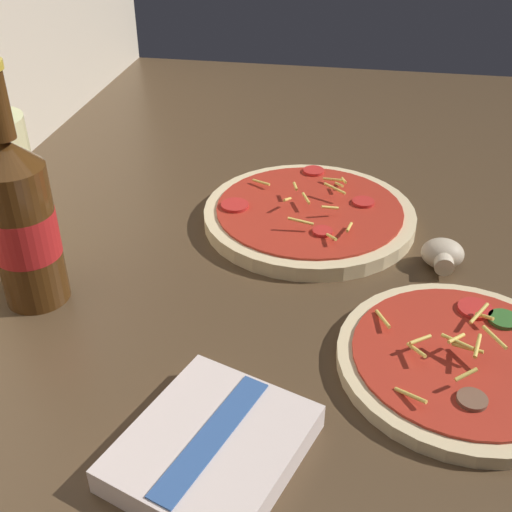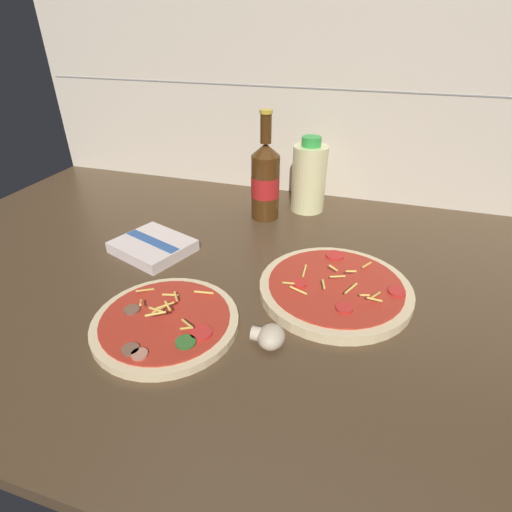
{
  "view_description": "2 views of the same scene",
  "coord_description": "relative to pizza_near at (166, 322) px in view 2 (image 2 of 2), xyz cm",
  "views": [
    {
      "loc": [
        -58.72,
        -6.23,
        44.13
      ],
      "look_at": [
        -3.19,
        3.56,
        7.22
      ],
      "focal_mm": 45.0,
      "sensor_mm": 36.0,
      "label": 1
    },
    {
      "loc": [
        16.89,
        -59.94,
        45.15
      ],
      "look_at": [
        -1.66,
        -1.09,
        8.06
      ],
      "focal_mm": 28.0,
      "sensor_mm": 36.0,
      "label": 2
    }
  ],
  "objects": [
    {
      "name": "counter_slab",
      "position": [
        11.59,
        17.47,
        -2.11
      ],
      "size": [
        160.0,
        90.0,
        2.5
      ],
      "color": "#4C3823",
      "rests_on": "ground"
    },
    {
      "name": "tile_backsplash",
      "position": [
        11.59,
        62.97,
        26.64
      ],
      "size": [
        160.0,
        1.13,
        60.0
      ],
      "color": "beige",
      "rests_on": "ground"
    },
    {
      "name": "pizza_near",
      "position": [
        0.0,
        0.0,
        0.0
      ],
      "size": [
        23.3,
        23.3,
        4.39
      ],
      "color": "beige",
      "rests_on": "counter_slab"
    },
    {
      "name": "pizza_far",
      "position": [
        24.52,
        16.97,
        0.21
      ],
      "size": [
        26.95,
        26.95,
        4.1
      ],
      "color": "beige",
      "rests_on": "counter_slab"
    },
    {
      "name": "beer_bottle",
      "position": [
        3.52,
        43.98,
        8.61
      ],
      "size": [
        6.75,
        6.75,
        25.47
      ],
      "color": "#47280F",
      "rests_on": "counter_slab"
    },
    {
      "name": "oil_bottle",
      "position": [
        12.55,
        51.69,
        7.64
      ],
      "size": [
        8.47,
        8.47,
        18.48
      ],
      "color": "beige",
      "rests_on": "counter_slab"
    },
    {
      "name": "mushroom_left",
      "position": [
        16.93,
        0.88,
        0.84
      ],
      "size": [
        5.1,
        4.86,
        3.4
      ],
      "color": "beige",
      "rests_on": "counter_slab"
    },
    {
      "name": "dish_towel",
      "position": [
        -14.15,
        20.53,
        0.36
      ],
      "size": [
        18.16,
        16.89,
        2.56
      ],
      "color": "beige",
      "rests_on": "counter_slab"
    }
  ]
}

